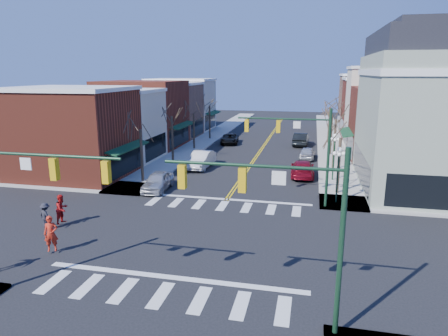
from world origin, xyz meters
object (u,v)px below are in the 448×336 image
Objects in this scene: lamppost_midblock at (334,149)px; pedestrian_red_b at (62,209)px; pedestrian_red_a at (51,234)px; lamppost_corner at (338,165)px; car_right_far at (301,139)px; car_left_near at (158,181)px; pedestrian_dark_b at (46,215)px; car_left_far at (230,139)px; car_left_mid at (201,160)px; victorian_corner at (443,110)px; car_right_mid at (307,153)px; car_right_near at (302,169)px.

pedestrian_red_b is at bearing -139.77° from lamppost_midblock.
pedestrian_red_a is at bearing -145.69° from pedestrian_red_b.
lamppost_corner is 24.60m from car_right_far.
car_left_near is 2.81× the size of pedestrian_dark_b.
car_left_far is 0.93× the size of car_right_far.
car_left_far is at bearing 127.46° from lamppost_midblock.
pedestrian_red_b is at bearing 89.97° from pedestrian_red_a.
lamppost_corner is 0.84× the size of car_left_mid.
victorian_corner reaches higher than pedestrian_red_a.
lamppost_corner is 1.00× the size of lamppost_midblock.
car_left_mid is at bearing -83.71° from pedestrian_dark_b.
car_right_mid is (-10.70, 9.74, -5.97)m from victorian_corner.
lamppost_midblock reaches higher than car_right_near.
lamppost_corner is at bearing -144.14° from victorian_corner.
car_right_far is (-0.68, 16.57, 0.10)m from car_right_near.
victorian_corner is 22.46m from car_right_far.
car_right_near is at bearing -35.03° from pedestrian_red_b.
lamppost_midblock reaches higher than pedestrian_red_b.
lamppost_corner is at bearing 101.26° from car_right_far.
pedestrian_red_b is (-3.05, -8.71, 0.34)m from car_left_near.
car_left_mid is (1.35, 8.51, 0.09)m from car_left_near.
victorian_corner is 7.20× the size of pedestrian_red_a.
car_left_mid is 2.60× the size of pedestrian_red_a.
pedestrian_red_b reaches higher than car_right_near.
lamppost_corner is 14.53m from car_left_near.
lamppost_corner reaches higher than car_left_far.
car_left_mid is (-21.30, 3.01, -5.81)m from victorian_corner.
car_right_far is at bearing -15.65° from pedestrian_red_b.
lamppost_corner is 2.72× the size of pedestrian_dark_b.
lamppost_corner reaches higher than car_right_mid.
victorian_corner is 3.29× the size of lamppost_corner.
car_left_mid is 2.70× the size of pedestrian_red_b.
car_right_near is (10.28, -1.31, -0.09)m from car_left_mid.
pedestrian_dark_b is at bearing -138.99° from lamppost_midblock.
car_left_far is 18.83m from car_right_near.
victorian_corner is 9.10m from lamppost_midblock.
car_right_mid is at bearing 38.03° from pedestrian_red_a.
car_left_near is at bearing 68.55° from car_right_far.
car_left_near is 12.55m from pedestrian_red_a.
victorian_corner reaches higher than car_right_mid.
car_right_far reaches higher than car_left_near.
pedestrian_red_a is (-13.10, -27.73, 0.45)m from car_right_mid.
car_right_far reaches higher than car_left_mid.
pedestrian_red_a is at bearing -142.90° from victorian_corner.
lamppost_midblock is 2.27× the size of pedestrian_red_b.
pedestrian_red_a reaches higher than pedestrian_dark_b.
lamppost_corner is 0.97× the size of car_left_near.
car_right_near is 23.49m from pedestrian_red_a.
car_right_far is (-3.40, 24.27, -2.11)m from lamppost_corner.
lamppost_midblock is 23.88m from pedestrian_dark_b.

